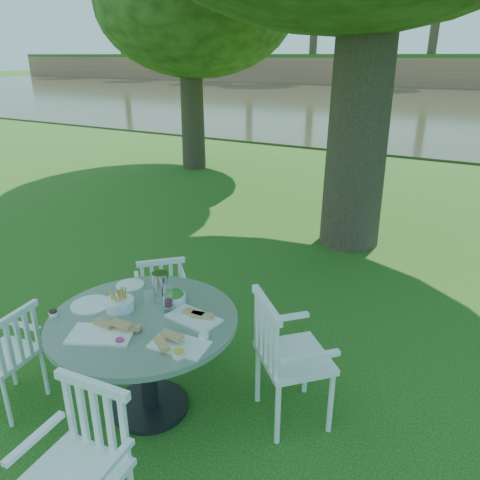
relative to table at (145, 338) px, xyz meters
name	(u,v)px	position (x,y,z in m)	size (l,w,h in m)	color
ground	(230,329)	(-0.03, 1.21, -0.61)	(140.00, 140.00, 0.00)	#15430D
table	(145,338)	(0.00, 0.00, 0.00)	(1.29, 1.29, 0.77)	black
chair_ne	(281,351)	(0.87, 0.38, -0.04)	(0.67, 0.67, 0.97)	white
chair_nw	(162,290)	(-0.50, 0.82, -0.13)	(0.56, 0.56, 0.82)	white
chair_sw	(11,352)	(-0.85, -0.46, -0.13)	(0.44, 0.46, 0.82)	white
chair_se	(85,454)	(0.34, -0.89, -0.07)	(0.49, 0.47, 0.91)	white
tableware	(145,306)	(-0.04, 0.07, 0.21)	(1.19, 0.92, 0.23)	white
river	(465,108)	(-0.03, 24.21, -0.61)	(100.00, 28.00, 0.12)	#31331E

